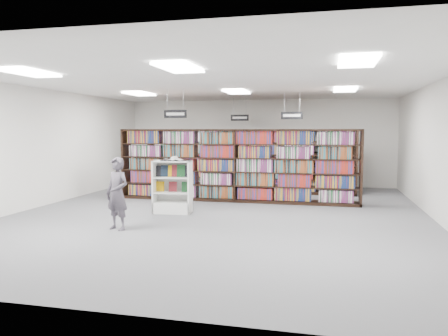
% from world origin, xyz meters
% --- Properties ---
extents(floor, '(12.00, 12.00, 0.00)m').
position_xyz_m(floor, '(0.00, 0.00, 0.00)').
color(floor, '#5A5A5F').
rests_on(floor, ground).
extents(ceiling, '(10.00, 12.00, 0.10)m').
position_xyz_m(ceiling, '(0.00, 0.00, 3.20)').
color(ceiling, white).
rests_on(ceiling, wall_back).
extents(wall_back, '(10.00, 0.10, 3.20)m').
position_xyz_m(wall_back, '(0.00, 6.00, 1.60)').
color(wall_back, silver).
rests_on(wall_back, ground).
extents(wall_front, '(10.00, 0.10, 3.20)m').
position_xyz_m(wall_front, '(0.00, -6.00, 1.60)').
color(wall_front, silver).
rests_on(wall_front, ground).
extents(wall_left, '(0.10, 12.00, 3.20)m').
position_xyz_m(wall_left, '(-5.00, 0.00, 1.60)').
color(wall_left, silver).
rests_on(wall_left, ground).
extents(wall_right, '(0.10, 12.00, 3.20)m').
position_xyz_m(wall_right, '(5.00, 0.00, 1.60)').
color(wall_right, silver).
rests_on(wall_right, ground).
extents(bookshelf_row_near, '(7.00, 0.60, 2.10)m').
position_xyz_m(bookshelf_row_near, '(0.00, 2.00, 1.05)').
color(bookshelf_row_near, black).
rests_on(bookshelf_row_near, floor).
extents(bookshelf_row_mid, '(7.00, 0.60, 2.10)m').
position_xyz_m(bookshelf_row_mid, '(0.00, 4.00, 1.05)').
color(bookshelf_row_mid, black).
rests_on(bookshelf_row_mid, floor).
extents(bookshelf_row_far, '(7.00, 0.60, 2.10)m').
position_xyz_m(bookshelf_row_far, '(0.00, 5.70, 1.05)').
color(bookshelf_row_far, black).
rests_on(bookshelf_row_far, floor).
extents(aisle_sign_left, '(0.65, 0.02, 0.80)m').
position_xyz_m(aisle_sign_left, '(-1.50, 1.00, 2.53)').
color(aisle_sign_left, '#B2B2B7').
rests_on(aisle_sign_left, ceiling).
extents(aisle_sign_right, '(0.65, 0.02, 0.80)m').
position_xyz_m(aisle_sign_right, '(1.50, 3.00, 2.53)').
color(aisle_sign_right, '#B2B2B7').
rests_on(aisle_sign_right, ceiling).
extents(aisle_sign_center, '(0.65, 0.02, 0.80)m').
position_xyz_m(aisle_sign_center, '(-0.50, 5.00, 2.53)').
color(aisle_sign_center, '#B2B2B7').
rests_on(aisle_sign_center, ceiling).
extents(troffer_front_left, '(0.60, 1.20, 0.04)m').
position_xyz_m(troffer_front_left, '(-3.00, -3.00, 3.16)').
color(troffer_front_left, white).
rests_on(troffer_front_left, ceiling).
extents(troffer_front_center, '(0.60, 1.20, 0.04)m').
position_xyz_m(troffer_front_center, '(0.00, -3.00, 3.16)').
color(troffer_front_center, white).
rests_on(troffer_front_center, ceiling).
extents(troffer_front_right, '(0.60, 1.20, 0.04)m').
position_xyz_m(troffer_front_right, '(3.00, -3.00, 3.16)').
color(troffer_front_right, white).
rests_on(troffer_front_right, ceiling).
extents(troffer_back_left, '(0.60, 1.20, 0.04)m').
position_xyz_m(troffer_back_left, '(-3.00, 2.00, 3.16)').
color(troffer_back_left, white).
rests_on(troffer_back_left, ceiling).
extents(troffer_back_center, '(0.60, 1.20, 0.04)m').
position_xyz_m(troffer_back_center, '(0.00, 2.00, 3.16)').
color(troffer_back_center, white).
rests_on(troffer_back_center, ceiling).
extents(troffer_back_right, '(0.60, 1.20, 0.04)m').
position_xyz_m(troffer_back_right, '(3.00, 2.00, 3.16)').
color(troffer_back_right, white).
rests_on(troffer_back_right, ceiling).
extents(endcap_display, '(0.98, 0.56, 1.32)m').
position_xyz_m(endcap_display, '(-1.19, -0.11, 0.46)').
color(endcap_display, white).
rests_on(endcap_display, floor).
extents(open_book, '(0.70, 0.45, 0.13)m').
position_xyz_m(open_book, '(-1.12, -0.16, 1.35)').
color(open_book, black).
rests_on(open_book, endcap_display).
extents(shopper, '(0.64, 0.51, 1.52)m').
position_xyz_m(shopper, '(-1.67, -2.15, 0.76)').
color(shopper, '#4E4752').
rests_on(shopper, floor).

